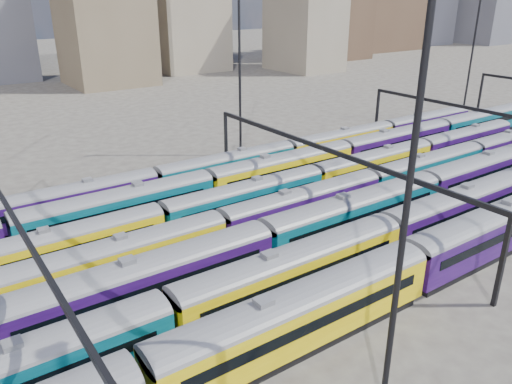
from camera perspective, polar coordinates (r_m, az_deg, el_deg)
ground at (r=49.50m, az=-1.05°, el=-5.75°), size 500.00×500.00×0.00m
rake_0 at (r=34.76m, az=5.04°, el=-13.37°), size 113.55×3.32×5.61m
rake_1 at (r=55.07m, az=22.26°, el=-1.30°), size 151.61×3.17×5.34m
rake_2 at (r=43.74m, az=0.89°, el=-5.44°), size 133.52×3.25×5.49m
rake_3 at (r=46.95m, az=-4.06°, el=-3.89°), size 120.17×2.93×4.93m
rake_4 at (r=49.50m, az=-10.76°, el=-2.88°), size 118.42×2.89×4.86m
rake_5 at (r=56.90m, az=-5.43°, el=0.97°), size 127.06×3.10×5.22m
rake_6 at (r=63.72m, az=-3.24°, el=3.17°), size 98.63×2.89×4.86m
gantry_1 at (r=40.15m, az=-25.62°, el=-4.18°), size 0.35×40.35×8.03m
gantry_2 at (r=52.64m, az=7.99°, el=3.78°), size 0.35×40.35×8.03m
gantry_3 at (r=75.70m, az=25.17°, el=7.49°), size 0.35×40.35×8.03m
mast_2 at (r=25.77m, az=17.09°, el=0.45°), size 1.40×0.50×25.60m
mast_3 at (r=72.71m, az=-1.89°, el=14.78°), size 1.40×0.50×25.60m
mast_5 at (r=106.07m, az=23.62°, el=15.30°), size 1.40×0.50×25.60m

